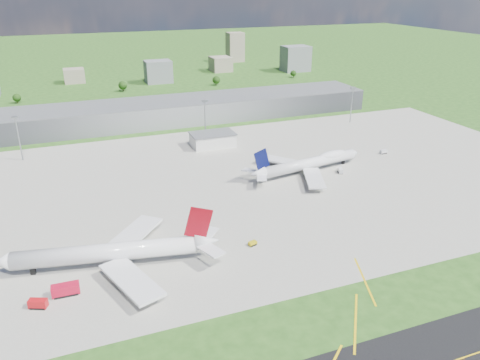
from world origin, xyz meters
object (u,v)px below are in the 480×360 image
object	(u,v)px
airliner_blue_quad	(310,163)
van_white_near	(340,171)
fire_truck	(66,290)
van_white_far	(384,152)
crash_tender	(38,304)
tug_yellow	(253,244)
airliner_red_twin	(114,253)

from	to	relation	value
airliner_blue_quad	van_white_near	size ratio (longest dim) A/B	13.21
fire_truck	van_white_far	bearing A→B (deg)	24.05
crash_tender	van_white_near	size ratio (longest dim) A/B	1.16
fire_truck	van_white_far	size ratio (longest dim) A/B	1.96
van_white_near	van_white_far	bearing A→B (deg)	-47.59
airliner_blue_quad	crash_tender	distance (m)	152.64
airliner_blue_quad	crash_tender	bearing A→B (deg)	-161.44
airliner_blue_quad	fire_truck	bearing A→B (deg)	-161.29
van_white_far	tug_yellow	bearing A→B (deg)	-152.66
airliner_red_twin	crash_tender	distance (m)	30.27
airliner_red_twin	fire_truck	world-z (taller)	airliner_red_twin
crash_tender	fire_truck	bearing A→B (deg)	48.48
crash_tender	airliner_blue_quad	bearing A→B (deg)	50.76
crash_tender	tug_yellow	xyz separation A→B (m)	(77.43, 10.99, -0.64)
airliner_red_twin	crash_tender	world-z (taller)	airliner_red_twin
tug_yellow	van_white_near	xyz separation A→B (m)	(72.60, 52.74, 0.41)
airliner_red_twin	van_white_far	xyz separation A→B (m)	(164.96, 65.40, -4.54)
fire_truck	van_white_far	distance (m)	197.83
airliner_red_twin	airliner_blue_quad	size ratio (longest dim) A/B	1.09
fire_truck	tug_yellow	distance (m)	69.41
airliner_red_twin	crash_tender	xyz separation A→B (m)	(-25.74, -15.36, -4.20)
van_white_near	fire_truck	bearing A→B (deg)	132.57
airliner_blue_quad	crash_tender	world-z (taller)	airliner_blue_quad
airliner_blue_quad	crash_tender	size ratio (longest dim) A/B	11.42
airliner_blue_quad	fire_truck	size ratio (longest dim) A/B	8.00
airliner_red_twin	van_white_near	size ratio (longest dim) A/B	14.46
tug_yellow	van_white_far	size ratio (longest dim) A/B	0.80
van_white_near	van_white_far	xyz separation A→B (m)	(40.67, 17.03, -0.11)
van_white_far	airliner_red_twin	bearing A→B (deg)	-162.66
airliner_red_twin	airliner_blue_quad	xyz separation A→B (m)	(109.48, 55.36, -0.54)
airliner_blue_quad	van_white_far	xyz separation A→B (m)	(55.48, 10.04, -4.00)
van_white_near	van_white_far	distance (m)	44.09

